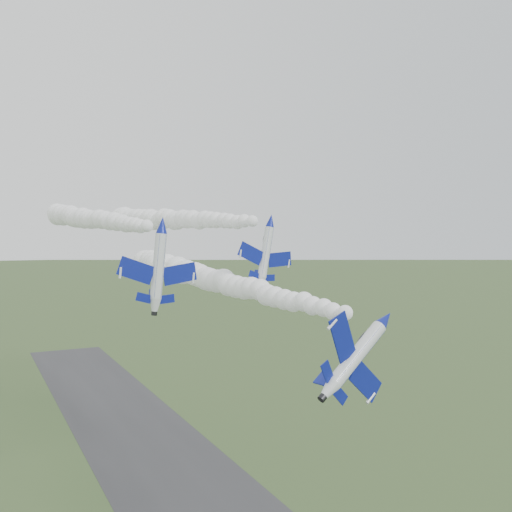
# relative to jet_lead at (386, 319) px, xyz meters

# --- Properties ---
(runway) EXTENTS (24.00, 260.00, 0.04)m
(runway) POSITION_rel_jet_lead_xyz_m (-8.59, 38.11, -32.59)
(runway) COLOR #313033
(runway) RESTS_ON ground
(jet_lead) EXTENTS (6.71, 13.03, 8.85)m
(jet_lead) POSITION_rel_jet_lead_xyz_m (0.00, 0.00, 0.00)
(jet_lead) COLOR silver
(smoke_trail_jet_lead) EXTENTS (16.75, 57.48, 4.59)m
(smoke_trail_jet_lead) POSITION_rel_jet_lead_xyz_m (-5.36, 31.99, 2.03)
(smoke_trail_jet_lead) COLOR silver
(jet_pair_left) EXTENTS (11.01, 13.22, 3.31)m
(jet_pair_left) POSITION_rel_jet_lead_xyz_m (-16.47, 25.62, 10.36)
(jet_pair_left) COLOR silver
(smoke_trail_jet_pair_left) EXTENTS (9.49, 66.85, 4.54)m
(smoke_trail_jet_pair_left) POSITION_rel_jet_lead_xyz_m (-18.94, 62.49, 12.14)
(smoke_trail_jet_pair_left) COLOR silver
(jet_pair_right) EXTENTS (9.29, 11.22, 3.10)m
(jet_pair_right) POSITION_rel_jet_lead_xyz_m (0.21, 26.18, 11.15)
(jet_pair_right) COLOR silver
(smoke_trail_jet_pair_right) EXTENTS (12.68, 67.08, 5.05)m
(smoke_trail_jet_pair_right) POSITION_rel_jet_lead_xyz_m (-3.19, 61.95, 12.19)
(smoke_trail_jet_pair_right) COLOR silver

